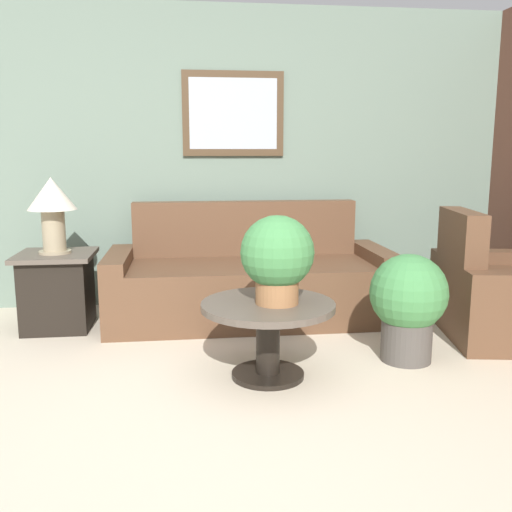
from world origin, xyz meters
TOP-DOWN VIEW (x-y plane):
  - ground_plane at (0.00, 0.00)m, footprint 20.00×20.00m
  - wall_back at (0.00, 2.70)m, footprint 7.09×0.09m
  - couch_main at (0.20, 2.12)m, footprint 2.27×0.93m
  - armchair at (2.01, 1.42)m, footprint 1.04×1.17m
  - coffee_table at (0.16, 0.84)m, footprint 0.81×0.81m
  - side_table at (-1.31, 2.02)m, footprint 0.57×0.57m
  - table_lamp at (-1.31, 2.02)m, footprint 0.36×0.36m
  - potted_plant_on_table at (0.21, 0.82)m, footprint 0.44×0.44m
  - potted_plant_floor at (1.11, 1.01)m, footprint 0.50×0.50m

SIDE VIEW (x-z plane):
  - ground_plane at x=0.00m, z-range 0.00..0.00m
  - armchair at x=2.01m, z-range -0.17..0.77m
  - couch_main at x=0.20m, z-range -0.17..0.77m
  - side_table at x=-1.31m, z-range 0.01..0.60m
  - coffee_table at x=0.16m, z-range 0.11..0.57m
  - potted_plant_floor at x=1.11m, z-range 0.04..0.75m
  - potted_plant_on_table at x=0.21m, z-range 0.49..1.02m
  - table_lamp at x=-1.31m, z-range 0.69..1.26m
  - wall_back at x=0.00m, z-range 0.01..2.61m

